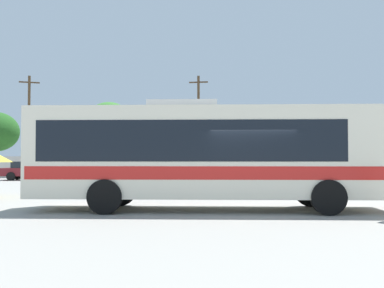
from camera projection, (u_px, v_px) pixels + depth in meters
name	position (u px, v px, depth m)	size (l,w,h in m)	color
ground_plane	(209.00, 190.00, 24.30)	(300.00, 300.00, 0.00)	gray
perimeter_wall	(188.00, 167.00, 40.20)	(80.00, 0.30, 1.82)	beige
coach_bus_cream_red	(205.00, 152.00, 14.78)	(11.52, 3.87, 3.49)	silver
parked_car_leftmost_maroon	(32.00, 170.00, 34.93)	(4.45, 2.04, 1.42)	maroon
parked_car_second_maroon	(107.00, 170.00, 35.55)	(4.57, 2.12, 1.46)	maroon
parked_car_third_red	(189.00, 169.00, 35.52)	(4.56, 2.25, 1.52)	red
parked_car_rightmost_grey	(282.00, 170.00, 35.84)	(4.71, 2.32, 1.43)	slate
utility_pole_near	(198.00, 124.00, 43.01)	(1.77, 0.58, 9.42)	#4C3823
utility_pole_far	(29.00, 124.00, 41.58)	(1.77, 0.58, 9.17)	#4C3823
roadside_tree_midleft	(109.00, 122.00, 45.13)	(4.47, 4.47, 7.19)	brown
roadside_tree_midright	(206.00, 129.00, 45.35)	(5.80, 5.80, 7.00)	brown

